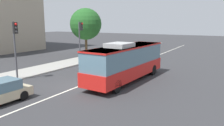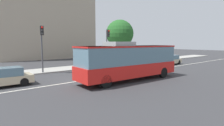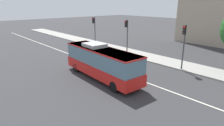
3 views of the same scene
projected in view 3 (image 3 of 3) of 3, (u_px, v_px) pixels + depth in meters
name	position (u px, v px, depth m)	size (l,w,h in m)	color
ground_plane	(101.00, 66.00, 24.25)	(160.00, 160.00, 0.00)	#333335
sidewalk_kerb	(140.00, 55.00, 28.99)	(80.00, 3.60, 0.14)	#9E9B93
lane_centre_line	(101.00, 66.00, 24.25)	(76.00, 0.16, 0.01)	silver
transit_bus	(101.00, 61.00, 19.73)	(10.11, 2.99, 3.46)	red
sedan_beige_ahead	(87.00, 49.00, 29.58)	(4.56, 1.96, 1.46)	#C6B793
traffic_light_near_corner	(127.00, 31.00, 27.96)	(0.34, 0.62, 5.20)	#47474C
traffic_light_mid_block	(94.00, 27.00, 33.43)	(0.34, 0.62, 5.20)	#47474C
traffic_light_far_corner	(184.00, 40.00, 21.51)	(0.35, 0.62, 5.20)	#47474C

